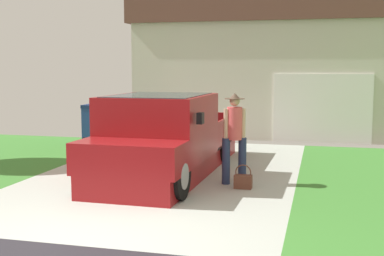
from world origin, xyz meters
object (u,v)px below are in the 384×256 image
(handbag, at_px, (243,181))
(wheeled_trash_bin, at_px, (95,121))
(house_with_garage, at_px, (284,68))
(person_with_hat, at_px, (234,134))
(pickup_truck, at_px, (163,140))

(handbag, height_order, wheeled_trash_bin, wheeled_trash_bin)
(house_with_garage, bearing_deg, person_with_hat, -91.78)
(person_with_hat, xyz_separation_m, house_with_garage, (0.28, 8.90, 1.23))
(pickup_truck, distance_m, wheeled_trash_bin, 5.48)
(person_with_hat, bearing_deg, house_with_garage, -118.06)
(pickup_truck, relative_size, house_with_garage, 0.59)
(house_with_garage, distance_m, wheeled_trash_bin, 6.99)
(pickup_truck, relative_size, person_with_hat, 3.22)
(person_with_hat, height_order, house_with_garage, house_with_garage)
(handbag, xyz_separation_m, house_with_garage, (0.05, 9.25, 2.03))
(pickup_truck, distance_m, handbag, 1.93)
(pickup_truck, bearing_deg, house_with_garage, -100.45)
(person_with_hat, bearing_deg, wheeled_trash_bin, -68.76)
(handbag, relative_size, house_with_garage, 0.05)
(person_with_hat, height_order, handbag, person_with_hat)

